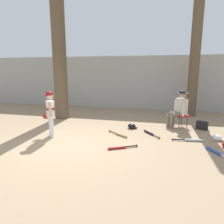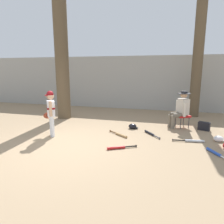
{
  "view_description": "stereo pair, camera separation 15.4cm",
  "coord_description": "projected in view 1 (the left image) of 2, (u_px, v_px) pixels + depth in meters",
  "views": [
    {
      "loc": [
        2.18,
        -4.44,
        1.88
      ],
      "look_at": [
        0.9,
        0.84,
        0.75
      ],
      "focal_mm": 32.69,
      "sensor_mm": 36.0,
      "label": 1
    },
    {
      "loc": [
        2.33,
        -4.4,
        1.88
      ],
      "look_at": [
        0.9,
        0.84,
        0.75
      ],
      "focal_mm": 32.69,
      "sensor_mm": 36.0,
      "label": 2
    }
  ],
  "objects": [
    {
      "name": "ground_plane",
      "position": [
        69.0,
        146.0,
        5.11
      ],
      "size": [
        60.0,
        60.0,
        0.0
      ],
      "primitive_type": "plane",
      "color": "#937A5B"
    },
    {
      "name": "concrete_back_wall",
      "position": [
        117.0,
        82.0,
        10.08
      ],
      "size": [
        18.0,
        0.36,
        2.52
      ],
      "primitive_type": "cube",
      "color": "#9E9E99",
      "rests_on": "ground"
    },
    {
      "name": "tree_near_player",
      "position": [
        60.0,
        63.0,
        7.66
      ],
      "size": [
        0.82,
        0.82,
        5.05
      ],
      "color": "brown",
      "rests_on": "ground"
    },
    {
      "name": "tree_behind_spectator",
      "position": [
        195.0,
        61.0,
        8.04
      ],
      "size": [
        0.6,
        0.6,
        5.05
      ],
      "color": "brown",
      "rests_on": "ground"
    },
    {
      "name": "young_ballplayer",
      "position": [
        50.0,
        111.0,
        5.72
      ],
      "size": [
        0.52,
        0.51,
        1.31
      ],
      "color": "white",
      "rests_on": "ground"
    },
    {
      "name": "folding_stool",
      "position": [
        181.0,
        116.0,
        6.82
      ],
      "size": [
        0.55,
        0.55,
        0.41
      ],
      "color": "red",
      "rests_on": "ground"
    },
    {
      "name": "seated_spectator",
      "position": [
        179.0,
        108.0,
        6.74
      ],
      "size": [
        0.66,
        0.57,
        1.2
      ],
      "color": "#6B6051",
      "rests_on": "ground"
    },
    {
      "name": "handbag_beside_stool",
      "position": [
        202.0,
        125.0,
        6.52
      ],
      "size": [
        0.38,
        0.3,
        0.26
      ],
      "primitive_type": "cube",
      "rotation": [
        0.0,
        0.0,
        -0.4
      ],
      "color": "black",
      "rests_on": "ground"
    },
    {
      "name": "bat_aluminum_silver",
      "position": [
        192.0,
        140.0,
        5.45
      ],
      "size": [
        0.82,
        0.15,
        0.07
      ],
      "color": "#B7BCC6",
      "rests_on": "ground"
    },
    {
      "name": "bat_wood_tan",
      "position": [
        120.0,
        135.0,
        5.91
      ],
      "size": [
        0.65,
        0.51,
        0.07
      ],
      "color": "tan",
      "rests_on": "ground"
    },
    {
      "name": "bat_black_composite",
      "position": [
        150.0,
        133.0,
        6.04
      ],
      "size": [
        0.51,
        0.63,
        0.07
      ],
      "color": "black",
      "rests_on": "ground"
    },
    {
      "name": "bat_red_barrel",
      "position": [
        119.0,
        147.0,
        4.93
      ],
      "size": [
        0.68,
        0.42,
        0.07
      ],
      "color": "red",
      "rests_on": "ground"
    },
    {
      "name": "bat_blue_youth",
      "position": [
        215.0,
        152.0,
        4.67
      ],
      "size": [
        0.41,
        0.7,
        0.07
      ],
      "color": "#2347AD",
      "rests_on": "ground"
    },
    {
      "name": "batting_helmet_black",
      "position": [
        132.0,
        126.0,
        6.63
      ],
      "size": [
        0.3,
        0.23,
        0.17
      ],
      "color": "black",
      "rests_on": "ground"
    },
    {
      "name": "batting_helmet_white",
      "position": [
        217.0,
        138.0,
        5.51
      ],
      "size": [
        0.29,
        0.22,
        0.17
      ],
      "color": "silver",
      "rests_on": "ground"
    }
  ]
}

